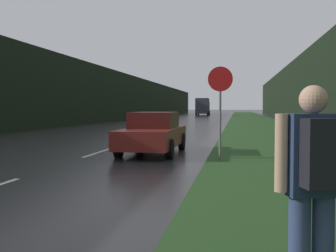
% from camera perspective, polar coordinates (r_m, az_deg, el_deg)
% --- Properties ---
extents(grass_verge, '(6.00, 240.00, 0.02)m').
position_cam_1_polar(grass_verge, '(39.46, 12.35, 0.19)').
color(grass_verge, '#26471E').
rests_on(grass_verge, ground_plane).
extents(lane_stripe_c, '(0.12, 3.00, 0.01)m').
position_cam_1_polar(lane_stripe_c, '(14.94, -9.43, -3.55)').
color(lane_stripe_c, silver).
rests_on(lane_stripe_c, ground_plane).
extents(lane_stripe_d, '(0.12, 3.00, 0.01)m').
position_cam_1_polar(lane_stripe_d, '(21.66, -3.48, -1.65)').
color(lane_stripe_d, silver).
rests_on(lane_stripe_d, ground_plane).
extents(lane_stripe_e, '(0.12, 3.00, 0.01)m').
position_cam_1_polar(lane_stripe_e, '(28.51, -0.37, -0.64)').
color(lane_stripe_e, silver).
rests_on(lane_stripe_e, ground_plane).
extents(treeline_far_side, '(2.00, 140.00, 5.83)m').
position_cam_1_polar(treeline_far_side, '(51.52, -7.28, 3.99)').
color(treeline_far_side, black).
rests_on(treeline_far_side, ground_plane).
extents(treeline_near_side, '(2.00, 140.00, 7.66)m').
position_cam_1_polar(treeline_near_side, '(50.09, 18.67, 4.97)').
color(treeline_near_side, black).
rests_on(treeline_near_side, ground_plane).
extents(stop_sign, '(0.72, 0.07, 2.76)m').
position_cam_1_polar(stop_sign, '(12.35, 7.08, 3.21)').
color(stop_sign, slate).
rests_on(stop_sign, ground_plane).
extents(hitchhiker_with_backpack, '(0.59, 0.50, 1.75)m').
position_cam_1_polar(hitchhiker_with_backpack, '(3.46, 19.21, -7.12)').
color(hitchhiker_with_backpack, navy).
rests_on(hitchhiker_with_backpack, ground_plane).
extents(car_passing_near, '(1.82, 4.66, 1.42)m').
position_cam_1_polar(car_passing_near, '(14.46, -2.01, -0.93)').
color(car_passing_near, maroon).
rests_on(car_passing_near, ground_plane).
extents(delivery_truck, '(2.52, 7.78, 3.40)m').
position_cam_1_polar(delivery_truck, '(84.77, 4.73, 2.66)').
color(delivery_truck, black).
rests_on(delivery_truck, ground_plane).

